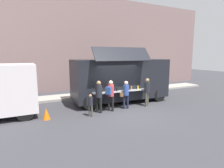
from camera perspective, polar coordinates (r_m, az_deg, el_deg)
The scene contains 11 objects.
ground_plane at distance 10.00m, azimuth 4.66°, elevation -8.83°, with size 60.00×60.00×0.00m, color #38383D.
curb_strip at distance 13.42m, azimuth -18.28°, elevation -4.32°, with size 28.00×1.60×0.15m, color #9E998E.
building_behind at distance 17.12m, azimuth -17.46°, elevation 12.21°, with size 32.00×2.40×8.29m, color #806563.
food_truck_main at distance 11.92m, azimuth 2.66°, elevation 1.67°, with size 6.30×3.21×3.54m.
traffic_cone_orange at distance 9.37m, azimuth -20.07°, elevation -8.84°, with size 0.36×0.36×0.55m, color orange.
trash_bin at distance 16.25m, azimuth 11.44°, elevation -0.51°, with size 0.60×0.60×0.86m, color #2C6537.
customer_front_ordering at distance 10.39m, azimuth 4.37°, elevation -2.67°, with size 0.53×0.33×1.62m.
customer_mid_with_backpack at distance 9.88m, azimuth -0.50°, elevation -2.73°, with size 0.55×0.51×1.72m.
customer_rear_waiting at distance 9.64m, azimuth -4.21°, elevation -3.12°, with size 0.35×0.35×1.74m.
customer_extra_browsing at distance 11.09m, azimuth 11.06°, elevation -1.76°, with size 0.35×0.35×1.71m.
child_near_queue at distance 9.16m, azimuth -6.82°, elevation -6.08°, with size 0.23×0.23×1.15m.
Camera 1 is at (-4.91, -8.16, 3.05)m, focal length 28.88 mm.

